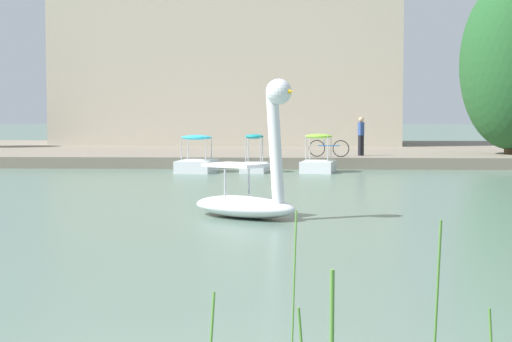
{
  "coord_description": "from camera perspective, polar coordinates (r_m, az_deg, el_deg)",
  "views": [
    {
      "loc": [
        0.83,
        -5.62,
        2.28
      ],
      "look_at": [
        -0.24,
        16.27,
        0.8
      ],
      "focal_mm": 55.91,
      "sensor_mm": 36.0,
      "label": 1
    }
  ],
  "objects": [
    {
      "name": "pedal_boat_cyan",
      "position": [
        33.08,
        -4.27,
        0.73
      ],
      "size": [
        1.63,
        2.41,
        1.54
      ],
      "color": "white",
      "rests_on": "ground_plane"
    },
    {
      "name": "person_on_path",
      "position": [
        36.94,
        7.52,
        2.6
      ],
      "size": [
        0.3,
        0.29,
        1.78
      ],
      "color": "black",
      "rests_on": "shore_bank_far"
    },
    {
      "name": "apartment_block",
      "position": [
        53.6,
        -1.76,
        7.18
      ],
      "size": [
        22.9,
        11.01,
        9.72
      ],
      "primitive_type": "cube",
      "rotation": [
        0.0,
        0.0,
        -0.09
      ],
      "color": "#B2A893",
      "rests_on": "shore_bank_far"
    },
    {
      "name": "swan_boat",
      "position": [
        18.01,
        -0.44,
        -1.29
      ],
      "size": [
        2.94,
        2.57,
        3.12
      ],
      "color": "white",
      "rests_on": "ground_plane"
    },
    {
      "name": "shore_bank_far",
      "position": [
        47.51,
        1.8,
        1.43
      ],
      "size": [
        123.06,
        25.41,
        0.51
      ],
      "primitive_type": "cube",
      "color": "slate",
      "rests_on": "ground_plane"
    },
    {
      "name": "reed_clump_foreground",
      "position": [
        6.61,
        15.39,
        -10.63
      ],
      "size": [
        3.96,
        1.2,
        1.55
      ],
      "color": "#4C7F33",
      "rests_on": "ground_plane"
    },
    {
      "name": "tree_willow_overhanging",
      "position": [
        39.97,
        17.8,
        7.32
      ],
      "size": [
        6.4,
        6.69,
        8.39
      ],
      "color": "#4C3823",
      "rests_on": "shore_bank_far"
    },
    {
      "name": "pedal_boat_lime",
      "position": [
        33.09,
        4.49,
        0.75
      ],
      "size": [
        1.62,
        2.29,
        1.59
      ],
      "color": "white",
      "rests_on": "ground_plane"
    },
    {
      "name": "pedal_boat_teal",
      "position": [
        32.94,
        -0.13,
        0.62
      ],
      "size": [
        1.13,
        2.0,
        1.58
      ],
      "color": "white",
      "rests_on": "ground_plane"
    },
    {
      "name": "bicycle_parked",
      "position": [
        35.7,
        5.23,
        1.63
      ],
      "size": [
        1.8,
        0.45,
        0.76
      ],
      "color": "black",
      "rests_on": "shore_bank_far"
    }
  ]
}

